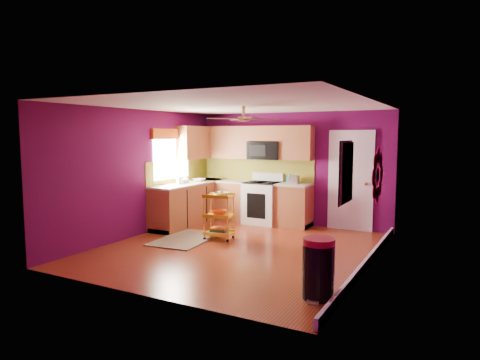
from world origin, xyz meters
The scene contains 18 objects.
ground centered at (0.00, 0.00, 0.00)m, with size 5.00×5.00×0.00m, color maroon.
room_envelope centered at (0.03, 0.00, 1.63)m, with size 4.54×5.04×2.52m.
lower_cabinets centered at (-1.35, 1.82, 0.43)m, with size 2.81×2.31×0.94m.
electric_range centered at (-0.55, 2.17, 0.48)m, with size 0.76×0.66×1.13m.
upper_cabinetry centered at (-1.24, 2.17, 1.80)m, with size 2.80×2.30×1.26m.
left_window centered at (-2.22, 1.05, 1.74)m, with size 0.08×1.35×1.08m.
panel_door centered at (1.35, 2.47, 1.02)m, with size 0.95×0.11×2.15m.
right_wall_art centered at (2.23, -0.34, 1.44)m, with size 0.04×2.74×1.04m.
ceiling_fan centered at (0.00, 0.20, 2.29)m, with size 1.01×1.01×0.26m.
shag_rug centered at (-1.21, 0.12, 0.01)m, with size 0.91×1.48×0.02m, color black.
rolling_cart centered at (-0.65, 0.43, 0.49)m, with size 0.58×0.46×0.95m.
trash_can centered at (1.95, -1.55, 0.37)m, with size 0.52×0.52×0.75m.
teal_kettle centered at (0.08, 2.27, 1.02)m, with size 0.18×0.18×0.21m.
toaster centered at (0.17, 2.23, 1.03)m, with size 0.22×0.15×0.18m, color beige.
soap_bottle_a centered at (-1.96, 0.94, 1.03)m, with size 0.09×0.09×0.19m, color #EA3F72.
soap_bottle_b centered at (-1.98, 1.23, 1.03)m, with size 0.15×0.15×0.19m, color white.
counter_dish centered at (-1.91, 1.66, 0.97)m, with size 0.27×0.27×0.07m, color white.
counter_cup centered at (-1.96, 1.09, 0.99)m, with size 0.12×0.12×0.09m, color white.
Camera 1 is at (3.51, -6.48, 1.99)m, focal length 32.00 mm.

